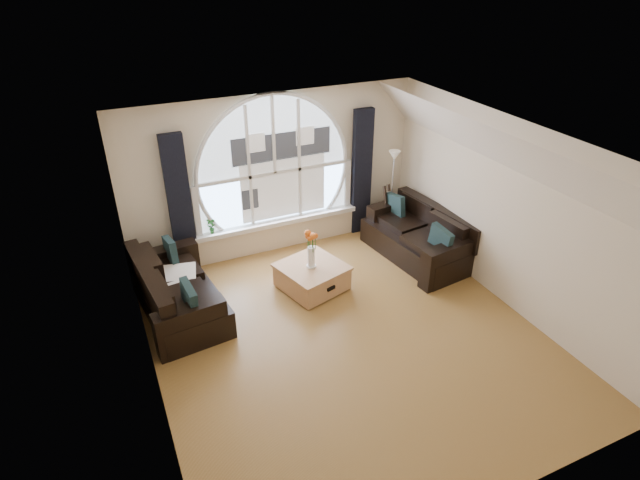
# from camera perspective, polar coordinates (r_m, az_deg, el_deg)

# --- Properties ---
(ground) EXTENTS (5.00, 5.50, 0.01)m
(ground) POSITION_cam_1_polar(r_m,az_deg,el_deg) (7.24, 3.01, -10.48)
(ground) COLOR brown
(ground) RESTS_ON ground
(ceiling) EXTENTS (5.00, 5.50, 0.01)m
(ceiling) POSITION_cam_1_polar(r_m,az_deg,el_deg) (5.88, 3.70, 10.10)
(ceiling) COLOR silver
(ceiling) RESTS_ON ground
(wall_back) EXTENTS (5.00, 0.01, 2.70)m
(wall_back) POSITION_cam_1_polar(r_m,az_deg,el_deg) (8.72, -5.09, 7.19)
(wall_back) COLOR beige
(wall_back) RESTS_ON ground
(wall_front) EXTENTS (5.00, 0.01, 2.70)m
(wall_front) POSITION_cam_1_polar(r_m,az_deg,el_deg) (4.73, 19.53, -16.92)
(wall_front) COLOR beige
(wall_front) RESTS_ON ground
(wall_left) EXTENTS (0.01, 5.50, 2.70)m
(wall_left) POSITION_cam_1_polar(r_m,az_deg,el_deg) (5.90, -18.94, -6.38)
(wall_left) COLOR beige
(wall_left) RESTS_ON ground
(wall_right) EXTENTS (0.01, 5.50, 2.70)m
(wall_right) POSITION_cam_1_polar(r_m,az_deg,el_deg) (7.82, 19.82, 2.70)
(wall_right) COLOR beige
(wall_right) RESTS_ON ground
(attic_slope) EXTENTS (0.92, 5.50, 0.72)m
(attic_slope) POSITION_cam_1_polar(r_m,az_deg,el_deg) (7.25, 19.40, 9.35)
(attic_slope) COLOR silver
(attic_slope) RESTS_ON ground
(arched_window) EXTENTS (2.60, 0.06, 2.15)m
(arched_window) POSITION_cam_1_polar(r_m,az_deg,el_deg) (8.60, -5.10, 8.81)
(arched_window) COLOR silver
(arched_window) RESTS_ON wall_back
(window_sill) EXTENTS (2.90, 0.22, 0.08)m
(window_sill) POSITION_cam_1_polar(r_m,az_deg,el_deg) (8.99, -4.63, 2.01)
(window_sill) COLOR white
(window_sill) RESTS_ON wall_back
(window_frame) EXTENTS (2.76, 0.08, 2.15)m
(window_frame) POSITION_cam_1_polar(r_m,az_deg,el_deg) (8.57, -5.03, 8.75)
(window_frame) COLOR white
(window_frame) RESTS_ON wall_back
(neighbor_house) EXTENTS (1.70, 0.02, 1.50)m
(neighbor_house) POSITION_cam_1_polar(r_m,az_deg,el_deg) (8.68, -4.09, 8.17)
(neighbor_house) COLOR silver
(neighbor_house) RESTS_ON wall_back
(curtain_left) EXTENTS (0.35, 0.12, 2.30)m
(curtain_left) POSITION_cam_1_polar(r_m,az_deg,el_deg) (8.35, -15.11, 3.68)
(curtain_left) COLOR black
(curtain_left) RESTS_ON ground
(curtain_right) EXTENTS (0.35, 0.12, 2.30)m
(curtain_right) POSITION_cam_1_polar(r_m,az_deg,el_deg) (9.31, 4.59, 7.35)
(curtain_right) COLOR black
(curtain_right) RESTS_ON ground
(sofa_left) EXTENTS (1.15, 1.98, 0.84)m
(sofa_left) POSITION_cam_1_polar(r_m,az_deg,el_deg) (7.68, -15.28, -5.28)
(sofa_left) COLOR black
(sofa_left) RESTS_ON ground
(sofa_right) EXTENTS (1.20, 2.04, 0.86)m
(sofa_right) POSITION_cam_1_polar(r_m,az_deg,el_deg) (8.91, 10.66, 0.47)
(sofa_right) COLOR black
(sofa_right) RESTS_ON ground
(coffee_chest) EXTENTS (1.12, 1.12, 0.44)m
(coffee_chest) POSITION_cam_1_polar(r_m,az_deg,el_deg) (8.03, -0.89, -3.95)
(coffee_chest) COLOR tan
(coffee_chest) RESTS_ON ground
(throw_blanket) EXTENTS (0.65, 0.65, 0.10)m
(throw_blanket) POSITION_cam_1_polar(r_m,az_deg,el_deg) (7.76, -15.46, -4.01)
(throw_blanket) COLOR silver
(throw_blanket) RESTS_ON sofa_left
(vase_flowers) EXTENTS (0.24, 0.24, 0.70)m
(vase_flowers) POSITION_cam_1_polar(r_m,az_deg,el_deg) (7.71, -0.99, -0.52)
(vase_flowers) COLOR white
(vase_flowers) RESTS_ON coffee_chest
(floor_lamp) EXTENTS (0.24, 0.24, 1.60)m
(floor_lamp) POSITION_cam_1_polar(r_m,az_deg,el_deg) (9.40, 7.87, 5.05)
(floor_lamp) COLOR #B2B2B2
(floor_lamp) RESTS_ON ground
(guitar) EXTENTS (0.42, 0.35, 1.06)m
(guitar) POSITION_cam_1_polar(r_m,az_deg,el_deg) (9.42, 7.02, 3.35)
(guitar) COLOR #935C25
(guitar) RESTS_ON ground
(potted_plant) EXTENTS (0.17, 0.13, 0.28)m
(potted_plant) POSITION_cam_1_polar(r_m,az_deg,el_deg) (8.64, -11.87, 1.56)
(potted_plant) COLOR #1E6023
(potted_plant) RESTS_ON window_sill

